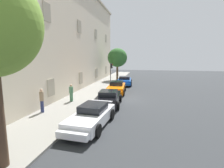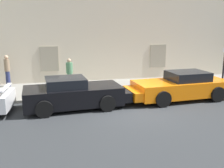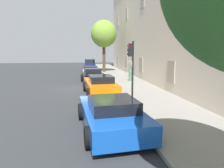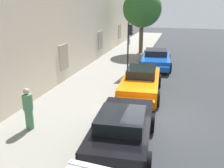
# 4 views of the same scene
# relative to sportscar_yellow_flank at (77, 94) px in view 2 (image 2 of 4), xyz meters

# --- Properties ---
(ground_plane) EXTENTS (80.00, 80.00, 0.00)m
(ground_plane) POSITION_rel_sportscar_yellow_flank_xyz_m (2.33, -0.86, -0.61)
(ground_plane) COLOR #2B2D30
(sidewalk) EXTENTS (60.00, 3.83, 0.14)m
(sidewalk) POSITION_rel_sportscar_yellow_flank_xyz_m (2.33, 3.08, -0.54)
(sidewalk) COLOR gray
(sidewalk) RESTS_ON ground
(sportscar_yellow_flank) EXTENTS (4.68, 2.32, 1.37)m
(sportscar_yellow_flank) POSITION_rel_sportscar_yellow_flank_xyz_m (0.00, 0.00, 0.00)
(sportscar_yellow_flank) COLOR black
(sportscar_yellow_flank) RESTS_ON ground
(sportscar_white_middle) EXTENTS (5.16, 2.33, 1.37)m
(sportscar_white_middle) POSITION_rel_sportscar_yellow_flank_xyz_m (4.93, 0.20, 0.01)
(sportscar_white_middle) COLOR orange
(sportscar_white_middle) RESTS_ON ground
(pedestrian_admiring) EXTENTS (0.43, 0.43, 1.80)m
(pedestrian_admiring) POSITION_rel_sportscar_yellow_flank_xyz_m (-3.53, 4.37, 0.47)
(pedestrian_admiring) COLOR navy
(pedestrian_admiring) RESTS_ON sidewalk
(pedestrian_strolling) EXTENTS (0.53, 0.53, 1.61)m
(pedestrian_strolling) POSITION_rel_sportscar_yellow_flank_xyz_m (-0.08, 3.60, 0.34)
(pedestrian_strolling) COLOR #4C7F59
(pedestrian_strolling) RESTS_ON sidewalk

